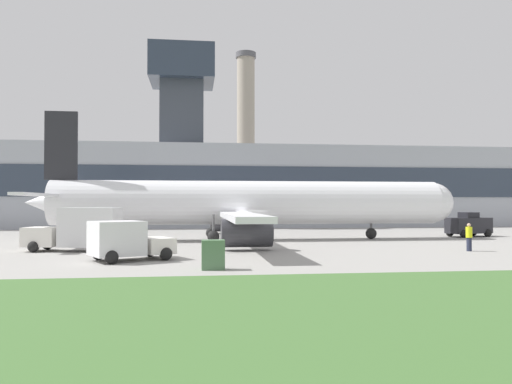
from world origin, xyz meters
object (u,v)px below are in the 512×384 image
object	(u,v)px
airplane	(245,204)
pushback_tug	(469,226)
baggage_truck	(126,241)
fuel_truck	(79,230)
ground_crew_person	(469,237)

from	to	relation	value
airplane	pushback_tug	bearing A→B (deg)	4.63
baggage_truck	fuel_truck	bearing A→B (deg)	123.20
baggage_truck	ground_crew_person	size ratio (longest dim) A/B	2.69
pushback_tug	ground_crew_person	world-z (taller)	pushback_tug
pushback_tug	fuel_truck	xyz separation A→B (m)	(-32.08, -9.85, 0.33)
baggage_truck	pushback_tug	bearing A→B (deg)	28.45
pushback_tug	ground_crew_person	size ratio (longest dim) A/B	2.49
fuel_truck	airplane	bearing A→B (deg)	35.59
airplane	fuel_truck	xyz separation A→B (m)	(-11.42, -8.17, -1.66)
fuel_truck	ground_crew_person	distance (m)	24.83
baggage_truck	fuel_truck	size ratio (longest dim) A/B	0.77
pushback_tug	fuel_truck	distance (m)	33.56
airplane	pushback_tug	xyz separation A→B (m)	(20.66, 1.68, -1.99)
pushback_tug	baggage_truck	xyz separation A→B (m)	(-28.44, -15.41, 0.03)
pushback_tug	ground_crew_person	bearing A→B (deg)	-120.14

